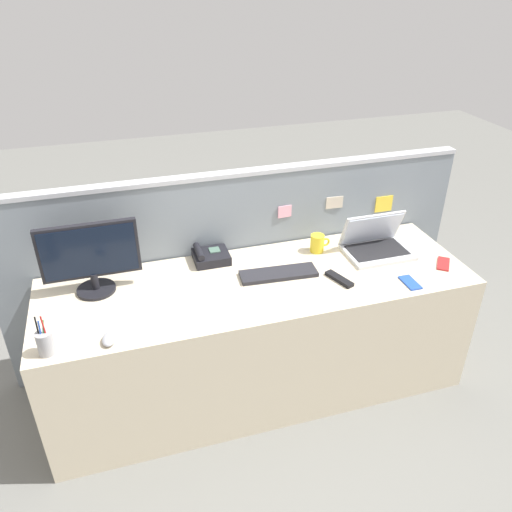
# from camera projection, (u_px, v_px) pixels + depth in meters

# --- Properties ---
(ground_plane) EXTENTS (10.00, 10.00, 0.00)m
(ground_plane) POSITION_uv_depth(u_px,v_px,m) (258.00, 383.00, 2.97)
(ground_plane) COLOR slate
(desk) EXTENTS (2.23, 0.71, 0.71)m
(desk) POSITION_uv_depth(u_px,v_px,m) (259.00, 335.00, 2.79)
(desk) COLOR beige
(desk) RESTS_ON ground_plane
(cubicle_divider) EXTENTS (2.67, 0.08, 1.17)m
(cubicle_divider) POSITION_uv_depth(u_px,v_px,m) (239.00, 264.00, 3.00)
(cubicle_divider) COLOR gray
(cubicle_divider) RESTS_ON ground_plane
(desktop_monitor) EXTENTS (0.47, 0.19, 0.37)m
(desktop_monitor) POSITION_uv_depth(u_px,v_px,m) (90.00, 256.00, 2.43)
(desktop_monitor) COLOR black
(desktop_monitor) RESTS_ON desk
(laptop) EXTENTS (0.36, 0.27, 0.22)m
(laptop) POSITION_uv_depth(u_px,v_px,m) (375.00, 243.00, 2.85)
(laptop) COLOR silver
(laptop) RESTS_ON desk
(desk_phone) EXTENTS (0.19, 0.17, 0.09)m
(desk_phone) POSITION_uv_depth(u_px,v_px,m) (210.00, 256.00, 2.76)
(desk_phone) COLOR black
(desk_phone) RESTS_ON desk
(keyboard_main) EXTENTS (0.41, 0.15, 0.02)m
(keyboard_main) POSITION_uv_depth(u_px,v_px,m) (279.00, 274.00, 2.65)
(keyboard_main) COLOR #232328
(keyboard_main) RESTS_ON desk
(computer_mouse_right_hand) EXTENTS (0.07, 0.11, 0.03)m
(computer_mouse_right_hand) POSITION_uv_depth(u_px,v_px,m) (109.00, 339.00, 2.18)
(computer_mouse_right_hand) COLOR #9EA0A8
(computer_mouse_right_hand) RESTS_ON desk
(pen_cup) EXTENTS (0.07, 0.07, 0.19)m
(pen_cup) POSITION_uv_depth(u_px,v_px,m) (45.00, 343.00, 2.10)
(pen_cup) COLOR #99999E
(pen_cup) RESTS_ON desk
(cell_phone_red_case) EXTENTS (0.13, 0.15, 0.01)m
(cell_phone_red_case) POSITION_uv_depth(u_px,v_px,m) (443.00, 264.00, 2.74)
(cell_phone_red_case) COLOR #B22323
(cell_phone_red_case) RESTS_ON desk
(cell_phone_blue_case) EXTENTS (0.06, 0.13, 0.01)m
(cell_phone_blue_case) POSITION_uv_depth(u_px,v_px,m) (410.00, 283.00, 2.58)
(cell_phone_blue_case) COLOR blue
(cell_phone_blue_case) RESTS_ON desk
(tv_remote) EXTENTS (0.10, 0.17, 0.02)m
(tv_remote) POSITION_uv_depth(u_px,v_px,m) (339.00, 279.00, 2.60)
(tv_remote) COLOR black
(tv_remote) RESTS_ON desk
(coffee_mug) EXTENTS (0.12, 0.08, 0.10)m
(coffee_mug) POSITION_uv_depth(u_px,v_px,m) (318.00, 243.00, 2.85)
(coffee_mug) COLOR yellow
(coffee_mug) RESTS_ON desk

